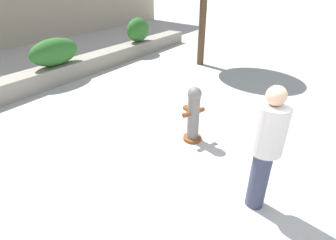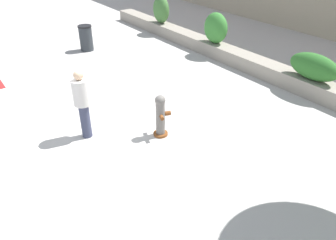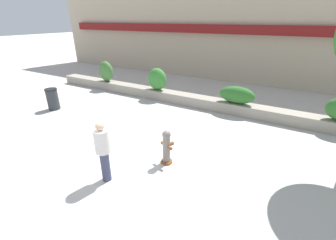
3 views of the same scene
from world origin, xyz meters
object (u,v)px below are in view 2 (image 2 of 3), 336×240
(hedge_bush_1, at_px, (216,28))
(trash_bin, at_px, (86,38))
(hedge_bush_2, at_px, (314,67))
(pedestrian, at_px, (82,100))
(hedge_bush_0, at_px, (161,10))
(fire_hydrant, at_px, (161,115))

(hedge_bush_1, distance_m, trash_bin, 5.18)
(hedge_bush_1, height_order, trash_bin, hedge_bush_1)
(hedge_bush_2, xyz_separation_m, pedestrian, (-1.78, -6.41, 0.11))
(hedge_bush_0, relative_size, hedge_bush_2, 0.76)
(hedge_bush_2, height_order, trash_bin, hedge_bush_2)
(hedge_bush_2, relative_size, trash_bin, 1.55)
(hedge_bush_2, xyz_separation_m, fire_hydrant, (-0.77, -4.92, -0.33))
(hedge_bush_2, height_order, pedestrian, pedestrian)
(pedestrian, bearing_deg, trash_bin, 156.16)
(hedge_bush_2, bearing_deg, fire_hydrant, -98.94)
(hedge_bush_1, relative_size, trash_bin, 1.14)
(trash_bin, bearing_deg, fire_hydrant, -9.19)
(hedge_bush_2, bearing_deg, pedestrian, -105.52)
(hedge_bush_1, distance_m, hedge_bush_2, 4.21)
(pedestrian, bearing_deg, hedge_bush_0, 133.38)
(fire_hydrant, distance_m, trash_bin, 6.99)
(pedestrian, xyz_separation_m, trash_bin, (-5.89, 2.60, -0.48))
(hedge_bush_2, relative_size, pedestrian, 0.91)
(hedge_bush_0, bearing_deg, pedestrian, -46.62)
(hedge_bush_0, xyz_separation_m, trash_bin, (0.16, -3.81, -0.59))
(hedge_bush_0, bearing_deg, trash_bin, -87.53)
(hedge_bush_0, distance_m, trash_bin, 3.85)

